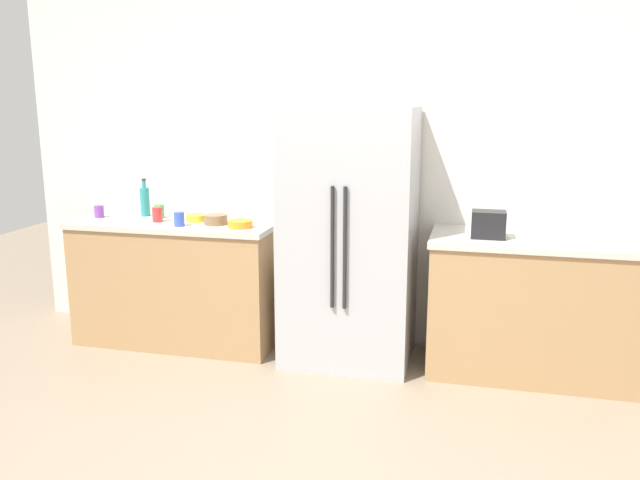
{
  "coord_description": "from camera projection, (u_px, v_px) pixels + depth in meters",
  "views": [
    {
      "loc": [
        0.74,
        -2.68,
        1.78
      ],
      "look_at": [
        -0.03,
        0.46,
        1.07
      ],
      "focal_mm": 36.26,
      "sensor_mm": 36.0,
      "label": 1
    }
  ],
  "objects": [
    {
      "name": "ground_plane",
      "position": [
        304.0,
        477.0,
        3.1
      ],
      "size": [
        10.84,
        10.84,
        0.0
      ],
      "primitive_type": "plane",
      "color": "gray"
    },
    {
      "name": "bowl_c",
      "position": [
        240.0,
        224.0,
        4.42
      ],
      "size": [
        0.17,
        0.17,
        0.05
      ],
      "primitive_type": "cylinder",
      "color": "orange",
      "rests_on": "counter_left"
    },
    {
      "name": "cup_a",
      "position": [
        179.0,
        219.0,
        4.46
      ],
      "size": [
        0.07,
        0.07,
        0.1
      ],
      "primitive_type": "cylinder",
      "color": "blue",
      "rests_on": "counter_left"
    },
    {
      "name": "kitchen_back_panel",
      "position": [
        374.0,
        137.0,
        4.6
      ],
      "size": [
        5.42,
        0.1,
        3.03
      ],
      "primitive_type": "cube",
      "color": "silver",
      "rests_on": "ground_plane"
    },
    {
      "name": "cup_d",
      "position": [
        157.0,
        215.0,
        4.62
      ],
      "size": [
        0.07,
        0.07,
        0.1
      ],
      "primitive_type": "cylinder",
      "color": "red",
      "rests_on": "counter_left"
    },
    {
      "name": "toaster",
      "position": [
        488.0,
        224.0,
        4.08
      ],
      "size": [
        0.21,
        0.16,
        0.17
      ],
      "primitive_type": "cube",
      "color": "black",
      "rests_on": "counter_right"
    },
    {
      "name": "counter_left",
      "position": [
        180.0,
        280.0,
        4.79
      ],
      "size": [
        1.49,
        0.67,
        0.91
      ],
      "color": "tan",
      "rests_on": "ground_plane"
    },
    {
      "name": "cup_b",
      "position": [
        99.0,
        211.0,
        4.79
      ],
      "size": [
        0.07,
        0.07,
        0.09
      ],
      "primitive_type": "cylinder",
      "color": "purple",
      "rests_on": "counter_left"
    },
    {
      "name": "cup_c",
      "position": [
        159.0,
        211.0,
        4.78
      ],
      "size": [
        0.07,
        0.07,
        0.1
      ],
      "primitive_type": "cylinder",
      "color": "green",
      "rests_on": "counter_left"
    },
    {
      "name": "counter_right",
      "position": [
        538.0,
        306.0,
        4.19
      ],
      "size": [
        1.41,
        0.67,
        0.91
      ],
      "color": "tan",
      "rests_on": "ground_plane"
    },
    {
      "name": "refrigerator",
      "position": [
        350.0,
        237.0,
        4.36
      ],
      "size": [
        0.86,
        0.71,
        1.73
      ],
      "color": "#B2B5BA",
      "rests_on": "ground_plane"
    },
    {
      "name": "bowl_a",
      "position": [
        197.0,
        218.0,
        4.65
      ],
      "size": [
        0.15,
        0.15,
        0.05
      ],
      "primitive_type": "cylinder",
      "color": "yellow",
      "rests_on": "counter_left"
    },
    {
      "name": "bowl_b",
      "position": [
        216.0,
        219.0,
        4.53
      ],
      "size": [
        0.17,
        0.17,
        0.07
      ],
      "primitive_type": "cylinder",
      "color": "brown",
      "rests_on": "counter_left"
    },
    {
      "name": "bottle_a",
      "position": [
        145.0,
        201.0,
        4.84
      ],
      "size": [
        0.07,
        0.07,
        0.28
      ],
      "color": "teal",
      "rests_on": "counter_left"
    }
  ]
}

